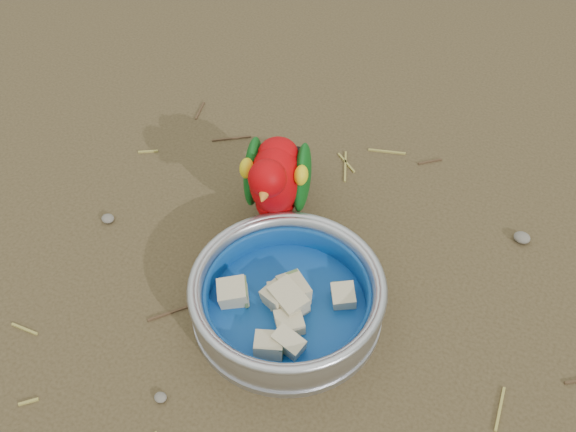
% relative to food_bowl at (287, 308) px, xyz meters
% --- Properties ---
extents(ground, '(60.00, 60.00, 0.00)m').
position_rel_food_bowl_xyz_m(ground, '(0.01, -0.09, -0.01)').
color(ground, '#4B3D25').
extents(food_bowl, '(0.24, 0.24, 0.02)m').
position_rel_food_bowl_xyz_m(food_bowl, '(0.00, 0.00, 0.00)').
color(food_bowl, '#B2B2BA').
rests_on(food_bowl, ground).
extents(bowl_wall, '(0.24, 0.24, 0.04)m').
position_rel_food_bowl_xyz_m(bowl_wall, '(0.00, 0.00, 0.03)').
color(bowl_wall, '#B2B2BA').
rests_on(bowl_wall, food_bowl).
extents(fruit_wedges, '(0.14, 0.14, 0.03)m').
position_rel_food_bowl_xyz_m(fruit_wedges, '(-0.00, 0.00, 0.02)').
color(fruit_wedges, '#CAB991').
rests_on(fruit_wedges, food_bowl).
extents(lory_parrot, '(0.14, 0.21, 0.15)m').
position_rel_food_bowl_xyz_m(lory_parrot, '(-0.08, 0.13, 0.07)').
color(lory_parrot, '#B70206').
rests_on(lory_parrot, ground).
extents(ground_debris, '(0.90, 0.80, 0.01)m').
position_rel_food_bowl_xyz_m(ground_debris, '(0.06, -0.09, -0.01)').
color(ground_debris, '#A19243').
rests_on(ground_debris, ground).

